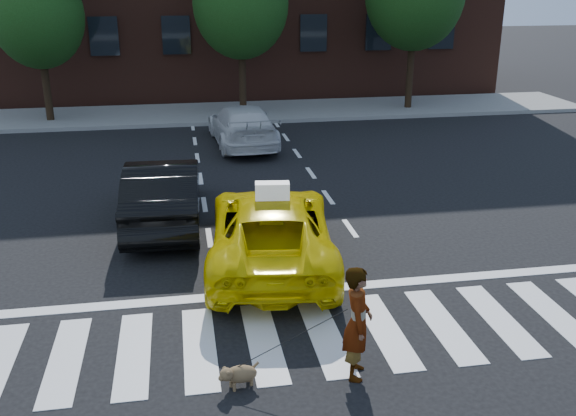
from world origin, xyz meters
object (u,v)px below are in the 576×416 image
at_px(white_suv, 242,125).
at_px(woman, 358,323).
at_px(taxi, 271,229).
at_px(tree_left, 37,4).
at_px(black_sedan, 164,192).
at_px(dog, 238,374).

height_order(white_suv, woman, woman).
bearing_deg(taxi, tree_left, -58.20).
relative_size(black_sedan, white_suv, 0.98).
relative_size(tree_left, dog, 10.59).
xyz_separation_m(tree_left, dog, (5.46, -18.11, -4.23)).
xyz_separation_m(taxi, dog, (-1.07, -4.03, -0.50)).
bearing_deg(white_suv, dog, 79.96).
distance_m(black_sedan, white_suv, 7.34).
xyz_separation_m(tree_left, white_suv, (6.96, -4.62, -3.76)).
height_order(black_sedan, white_suv, black_sedan).
bearing_deg(tree_left, woman, -68.40).
relative_size(taxi, dog, 8.35).
bearing_deg(taxi, black_sedan, -43.66).
distance_m(white_suv, woman, 13.48).
bearing_deg(dog, tree_left, 87.42).
distance_m(tree_left, black_sedan, 12.86).
bearing_deg(black_sedan, dog, 100.96).
bearing_deg(white_suv, woman, 87.18).
distance_m(tree_left, white_suv, 9.16).
relative_size(white_suv, dog, 7.64).
bearing_deg(black_sedan, woman, 114.62).
height_order(taxi, white_suv, taxi).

